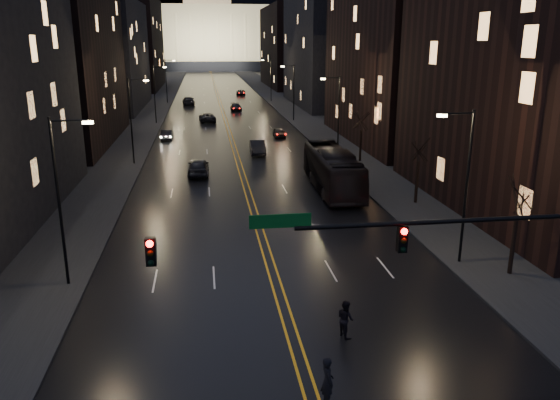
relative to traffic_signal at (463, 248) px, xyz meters
name	(u,v)px	position (x,y,z in m)	size (l,w,h in m)	color
ground	(306,380)	(-5.91, 0.00, -5.10)	(900.00, 900.00, 0.00)	black
road	(216,90)	(-5.91, 130.00, -5.09)	(20.00, 320.00, 0.02)	black
sidewalk_left	(162,91)	(-19.91, 130.00, -5.02)	(8.00, 320.00, 0.16)	black
sidewalk_right	(269,90)	(8.09, 130.00, -5.02)	(8.00, 320.00, 0.16)	black
center_line	(216,90)	(-5.91, 130.00, -5.08)	(0.62, 320.00, 0.01)	orange
building_left_mid	(54,29)	(-26.91, 54.00, 8.90)	(12.00, 30.00, 28.00)	black
building_left_far	(108,55)	(-26.91, 92.00, 4.90)	(12.00, 34.00, 20.00)	black
building_left_dist	(136,43)	(-26.91, 140.00, 6.90)	(12.00, 40.00, 24.00)	black
building_right_near	(543,49)	(15.09, 20.00, 6.90)	(12.00, 26.00, 24.00)	black
building_right_mid	(326,39)	(15.09, 92.00, 7.90)	(12.00, 34.00, 26.00)	black
building_right_dist	(289,47)	(15.09, 140.00, 5.90)	(12.00, 40.00, 22.00)	black
capitol	(208,31)	(-5.91, 250.00, 12.05)	(90.00, 50.00, 58.50)	black
traffic_signal	(463,248)	(0.00, 0.00, 0.00)	(17.29, 0.45, 7.00)	black
streetlamp_right_near	(464,180)	(4.91, 10.00, -0.02)	(2.13, 0.25, 9.00)	black
streetlamp_left_near	(62,194)	(-16.72, 10.00, -0.02)	(2.13, 0.25, 9.00)	black
streetlamp_right_mid	(337,113)	(4.91, 40.00, -0.02)	(2.13, 0.25, 9.00)	black
streetlamp_left_mid	(132,117)	(-16.72, 40.00, -0.02)	(2.13, 0.25, 9.00)	black
streetlamp_right_far	(293,90)	(4.91, 70.00, -0.02)	(2.13, 0.25, 9.00)	black
streetlamp_left_far	(156,91)	(-16.72, 70.00, -0.02)	(2.13, 0.25, 9.00)	black
streetlamp_right_dist	(270,78)	(4.91, 100.00, -0.02)	(2.13, 0.25, 9.00)	black
streetlamp_left_dist	(167,79)	(-16.72, 100.00, -0.02)	(2.13, 0.25, 9.00)	black
tree_right_near	(519,198)	(7.09, 8.00, -0.58)	(2.40, 2.40, 6.65)	black
tree_right_mid	(419,148)	(7.09, 22.00, -0.58)	(2.40, 2.40, 6.65)	black
tree_right_far	(362,120)	(7.09, 38.00, -0.58)	(2.40, 2.40, 6.65)	black
bus	(332,170)	(1.48, 27.19, -3.30)	(3.03, 12.94, 3.60)	black
oncoming_car_a	(198,167)	(-10.13, 34.40, -4.27)	(1.96, 4.87, 1.66)	black
oncoming_car_b	(167,135)	(-14.41, 55.19, -4.44)	(1.41, 4.03, 1.33)	black
oncoming_car_c	(207,117)	(-8.88, 71.03, -4.38)	(2.38, 5.17, 1.44)	black
oncoming_car_d	(188,101)	(-12.42, 96.62, -4.29)	(2.28, 5.60, 1.62)	black
receding_car_a	(258,147)	(-3.41, 43.98, -4.31)	(1.67, 4.79, 1.58)	black
receding_car_b	(279,133)	(0.63, 54.88, -4.46)	(1.52, 3.79, 1.29)	black
receding_car_c	(236,107)	(-3.41, 84.78, -4.43)	(1.88, 4.63, 1.34)	black
receding_car_d	(241,93)	(-0.35, 115.80, -4.46)	(2.13, 4.61, 1.28)	black
pedestrian_a	(327,381)	(-5.42, -1.52, -4.17)	(0.68, 0.45, 1.87)	black
pedestrian_b	(346,318)	(-3.60, 2.96, -4.25)	(0.83, 0.46, 1.72)	black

